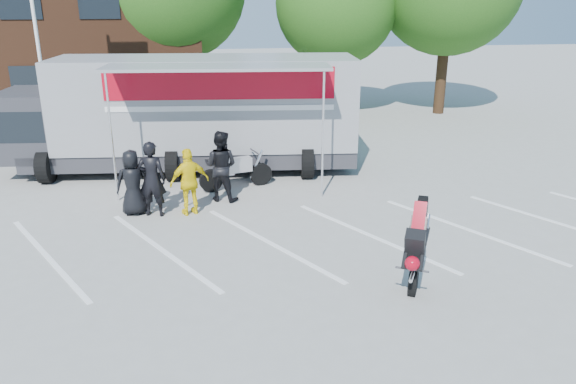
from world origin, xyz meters
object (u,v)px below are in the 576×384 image
object	(u,v)px
parked_motorcycle	(237,188)
spectator_hivis	(190,182)
transporter_truck	(194,170)
stunt_bike_rider	(416,279)
tree_mid	(336,4)
spectator_leather_a	(133,183)
spectator_leather_c	(221,166)
flagpole	(40,3)
spectator_leather_b	(152,179)

from	to	relation	value
parked_motorcycle	spectator_hivis	bearing A→B (deg)	129.70
transporter_truck	stunt_bike_rider	xyz separation A→B (m)	(4.35, -8.13, 0.00)
tree_mid	parked_motorcycle	distance (m)	12.40
spectator_leather_a	spectator_leather_c	distance (m)	2.36
parked_motorcycle	spectator_hivis	xyz separation A→B (m)	(-1.29, -1.85, 0.86)
flagpole	transporter_truck	size ratio (longest dim) A/B	0.72
tree_mid	stunt_bike_rider	xyz separation A→B (m)	(-2.14, -16.16, -4.94)
parked_motorcycle	spectator_leather_a	size ratio (longest dim) A/B	1.32
flagpole	spectator_hivis	size ratio (longest dim) A/B	4.63
transporter_truck	spectator_hivis	world-z (taller)	transporter_truck
spectator_leather_a	spectator_hivis	bearing A→B (deg)	162.56
transporter_truck	spectator_leather_a	xyz separation A→B (m)	(-1.49, -3.67, 0.84)
spectator_leather_a	spectator_hivis	size ratio (longest dim) A/B	0.98
tree_mid	stunt_bike_rider	world-z (taller)	tree_mid
stunt_bike_rider	spectator_leather_a	world-z (taller)	spectator_leather_a
flagpole	tree_mid	xyz separation A→B (m)	(11.24, 5.00, -0.11)
parked_motorcycle	spectator_hivis	size ratio (longest dim) A/B	1.29
tree_mid	stunt_bike_rider	distance (m)	17.04
parked_motorcycle	spectator_hivis	world-z (taller)	spectator_hivis
flagpole	spectator_leather_b	size ratio (longest dim) A/B	4.13
flagpole	spectator_leather_a	bearing A→B (deg)	-63.99
spectator_leather_a	stunt_bike_rider	bearing A→B (deg)	134.24
transporter_truck	spectator_leather_b	bearing A→B (deg)	-99.03
tree_mid	spectator_hivis	distance (m)	14.21
stunt_bike_rider	spectator_hivis	size ratio (longest dim) A/B	1.11
spectator_leather_c	spectator_hivis	xyz separation A→B (m)	(-0.83, -0.94, -0.10)
stunt_bike_rider	spectator_hivis	world-z (taller)	spectator_hivis
flagpole	transporter_truck	xyz separation A→B (m)	(4.76, -3.03, -5.05)
parked_motorcycle	spectator_leather_a	distance (m)	3.27
tree_mid	spectator_leather_b	world-z (taller)	tree_mid
spectator_leather_a	tree_mid	bearing A→B (deg)	-132.64
spectator_leather_b	spectator_hivis	size ratio (longest dim) A/B	1.12
flagpole	spectator_hivis	distance (m)	9.35
flagpole	spectator_leather_c	distance (m)	9.11
transporter_truck	parked_motorcycle	distance (m)	2.38
stunt_bike_rider	spectator_leather_a	size ratio (longest dim) A/B	1.14
parked_motorcycle	tree_mid	bearing A→B (deg)	-42.97
flagpole	stunt_bike_rider	xyz separation A→B (m)	(9.11, -11.16, -5.05)
tree_mid	spectator_leather_a	bearing A→B (deg)	-124.29
flagpole	parked_motorcycle	distance (m)	9.33
flagpole	parked_motorcycle	xyz separation A→B (m)	(5.98, -5.08, -5.05)
transporter_truck	spectator_leather_a	bearing A→B (deg)	-106.63
stunt_bike_rider	spectator_leather_c	world-z (taller)	spectator_leather_c
transporter_truck	spectator_hivis	distance (m)	3.99
spectator_leather_a	spectator_leather_b	distance (m)	0.54
stunt_bike_rider	spectator_leather_b	world-z (taller)	spectator_leather_b
flagpole	tree_mid	world-z (taller)	flagpole
spectator_leather_c	transporter_truck	bearing A→B (deg)	-52.50
spectator_leather_a	parked_motorcycle	bearing A→B (deg)	-157.46
tree_mid	spectator_hivis	xyz separation A→B (m)	(-6.56, -11.93, -4.08)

